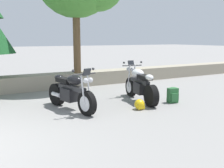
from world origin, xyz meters
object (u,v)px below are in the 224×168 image
at_px(rider_backpack, 173,95).
at_px(motorcycle_black_near_left, 71,92).
at_px(motorcycle_white_centre, 140,85).
at_px(rider_helmet, 140,105).

bearing_deg(rider_backpack, motorcycle_black_near_left, 166.28).
bearing_deg(motorcycle_white_centre, rider_helmet, -125.41).
bearing_deg(rider_helmet, motorcycle_white_centre, 54.59).
xyz_separation_m(motorcycle_black_near_left, motorcycle_white_centre, (2.20, -0.03, 0.00)).
bearing_deg(motorcycle_black_near_left, rider_backpack, -13.72).
distance_m(motorcycle_white_centre, rider_backpack, 1.01).
bearing_deg(motorcycle_black_near_left, motorcycle_white_centre, -0.83).
relative_size(motorcycle_white_centre, rider_helmet, 7.34).
relative_size(rider_backpack, rider_helmet, 1.68).
xyz_separation_m(motorcycle_black_near_left, rider_backpack, (2.91, -0.71, -0.24)).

